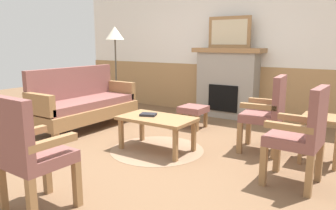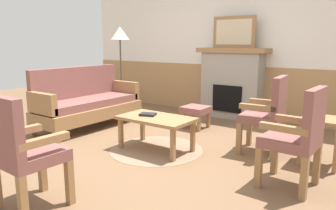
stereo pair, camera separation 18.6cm
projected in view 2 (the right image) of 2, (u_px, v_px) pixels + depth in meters
name	position (u px, v px, depth m)	size (l,w,h in m)	color
ground_plane	(152.00, 151.00, 4.15)	(14.00, 14.00, 0.00)	brown
wall_back	(239.00, 46.00, 5.96)	(7.20, 0.14, 2.70)	white
fireplace	(232.00, 83.00, 5.89)	(1.30, 0.44, 1.28)	gray
framed_picture	(234.00, 32.00, 5.71)	(0.80, 0.04, 0.56)	olive
couch	(87.00, 103.00, 5.27)	(0.70, 1.80, 0.98)	olive
coffee_table	(156.00, 121.00, 4.12)	(0.96, 0.56, 0.44)	olive
round_rug	(156.00, 149.00, 4.20)	(1.22, 1.22, 0.01)	#896B51
book_on_table	(148.00, 114.00, 4.19)	(0.20, 0.15, 0.03)	black
footstool	(196.00, 111.00, 5.21)	(0.40, 0.40, 0.36)	olive
armchair_near_fireplace	(298.00, 134.00, 3.00)	(0.50, 0.50, 0.98)	olive
armchair_by_window_left	(268.00, 112.00, 3.96)	(0.52, 0.52, 0.98)	olive
armchair_front_left	(22.00, 148.00, 2.60)	(0.49, 0.49, 0.98)	olive
side_table	(322.00, 128.00, 3.60)	(0.44, 0.44, 0.55)	olive
floor_lamp_by_couch	(120.00, 39.00, 6.19)	(0.36, 0.36, 1.68)	#332D28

